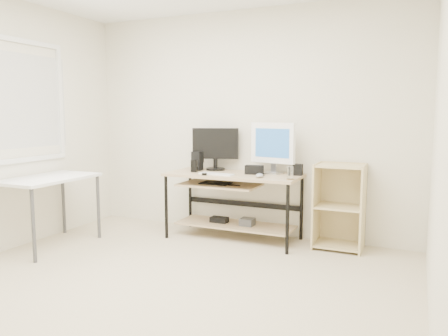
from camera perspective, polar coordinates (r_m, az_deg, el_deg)
room at (r=3.49m, az=-11.27°, el=5.35°), size 4.01×4.01×2.62m
desk at (r=4.93m, az=0.99°, el=-3.14°), size 1.50×0.65×0.75m
side_table at (r=4.98m, az=-21.93°, el=-2.02°), size 0.60×1.00×0.75m
shelf_unit at (r=4.78m, az=14.90°, el=-4.77°), size 0.50×0.40×0.90m
black_monitor at (r=5.15m, az=-1.13°, el=2.87°), size 0.53×0.23×0.50m
white_imac at (r=4.86m, az=6.38°, el=3.08°), size 0.53×0.17×0.57m
keyboard at (r=4.79m, az=-0.98°, el=-0.79°), size 0.41×0.15×0.01m
mouse at (r=4.59m, az=4.65°, el=-0.98°), size 0.10×0.14×0.04m
center_speaker at (r=4.83m, az=3.97°, el=-0.23°), size 0.21×0.11×0.10m
speaker_left at (r=5.15m, az=-3.47°, el=0.99°), size 0.12×0.12×0.22m
speaker_right at (r=4.81m, az=9.61°, el=-0.22°), size 0.11×0.11×0.12m
audio_controller at (r=5.00m, az=-3.92°, el=0.25°), size 0.08×0.06×0.14m
volume_puck at (r=4.75m, az=-2.58°, el=-0.81°), size 0.07×0.07×0.02m
smartphone at (r=4.71m, az=4.86°, el=-1.00°), size 0.07×0.11×0.01m
coaster at (r=4.49m, az=8.64°, el=-1.46°), size 0.09×0.09×0.01m
drinking_glass at (r=4.48m, az=8.65°, el=-0.63°), size 0.07×0.07×0.13m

